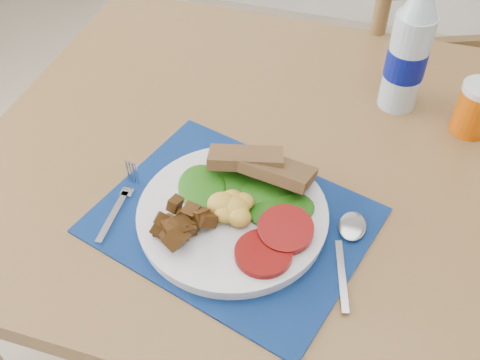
# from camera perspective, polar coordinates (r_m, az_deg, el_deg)

# --- Properties ---
(table) EXTENTS (1.40, 0.90, 0.75)m
(table) POSITION_cam_1_polar(r_m,az_deg,el_deg) (1.05, 12.75, -2.23)
(table) COLOR brown
(table) RESTS_ON ground
(chair_far) EXTENTS (0.53, 0.52, 1.10)m
(chair_far) POSITION_cam_1_polar(r_m,az_deg,el_deg) (1.60, 17.68, 10.63)
(chair_far) COLOR brown
(chair_far) RESTS_ON ground
(placemat) EXTENTS (0.48, 0.42, 0.00)m
(placemat) POSITION_cam_1_polar(r_m,az_deg,el_deg) (0.89, -0.75, -4.10)
(placemat) COLOR black
(placemat) RESTS_ON table
(breakfast_plate) EXTENTS (0.29, 0.29, 0.07)m
(breakfast_plate) POSITION_cam_1_polar(r_m,az_deg,el_deg) (0.87, -1.21, -3.27)
(breakfast_plate) COLOR silver
(breakfast_plate) RESTS_ON placemat
(fork) EXTENTS (0.02, 0.15, 0.00)m
(fork) POSITION_cam_1_polar(r_m,az_deg,el_deg) (0.93, -11.91, -2.10)
(fork) COLOR #B2B5BA
(fork) RESTS_ON placemat
(spoon) EXTENTS (0.04, 0.19, 0.01)m
(spoon) POSITION_cam_1_polar(r_m,az_deg,el_deg) (0.87, 11.02, -6.12)
(spoon) COLOR #B2B5BA
(spoon) RESTS_ON placemat
(water_bottle) EXTENTS (0.07, 0.07, 0.25)m
(water_bottle) POSITION_cam_1_polar(r_m,az_deg,el_deg) (1.08, 16.70, 12.12)
(water_bottle) COLOR #ADBFCC
(water_bottle) RESTS_ON table
(juice_glass) EXTENTS (0.07, 0.07, 0.09)m
(juice_glass) POSITION_cam_1_polar(r_m,az_deg,el_deg) (1.10, 22.75, 6.58)
(juice_glass) COLOR #CD5005
(juice_glass) RESTS_ON table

